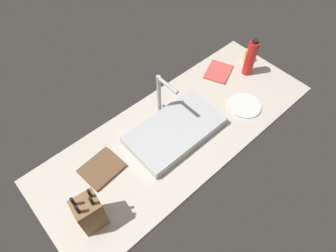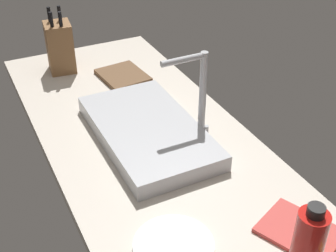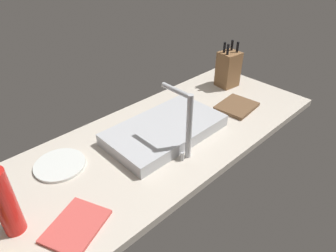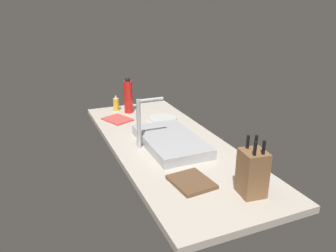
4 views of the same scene
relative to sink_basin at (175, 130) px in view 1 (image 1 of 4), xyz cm
name	(u,v)px [view 1 (image 1 of 4)]	position (x,y,z in cm)	size (l,w,h in cm)	color
countertop_slab	(180,131)	(3.99, -0.27, -4.54)	(172.16, 65.75, 3.50)	beige
sink_basin	(175,130)	(0.00, 0.00, 0.00)	(54.41, 30.68, 5.58)	#B7BABF
faucet	(161,93)	(4.02, 15.98, 14.73)	(5.50, 16.03, 29.32)	#B7BABF
knife_block	(90,213)	(-62.60, -11.93, 7.83)	(12.60, 11.71, 26.71)	brown
cutting_board	(102,168)	(-44.50, 8.36, -1.89)	(20.22, 16.94, 1.80)	brown
soap_bottle	(248,55)	(79.47, 11.85, 2.46)	(4.66, 4.66, 12.30)	gold
water_bottle	(250,58)	(70.34, 4.42, 9.79)	(6.52, 6.52, 26.65)	red
dinner_plate	(245,106)	(45.85, -13.96, -2.19)	(20.40, 20.40, 1.20)	silver
dish_towel	(218,72)	(56.12, 17.19, -2.19)	(19.28, 15.22, 1.20)	#CC4C47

